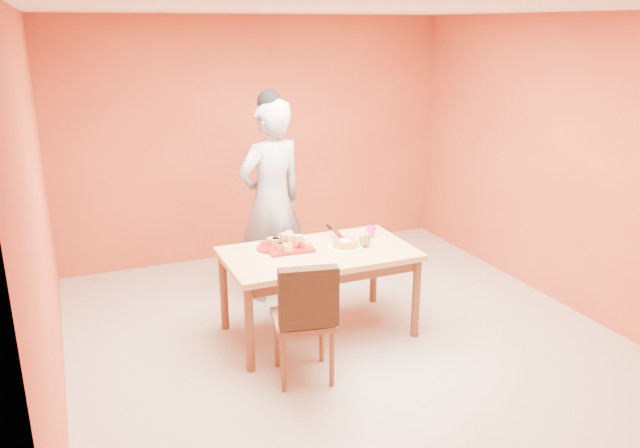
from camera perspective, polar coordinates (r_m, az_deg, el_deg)
name	(u,v)px	position (r m, az deg, el deg)	size (l,w,h in m)	color
floor	(351,345)	(5.39, 2.83, -10.96)	(5.00, 5.00, 0.00)	#B8B09D
ceiling	(356,8)	(4.73, 3.35, 19.09)	(5.00, 5.00, 0.00)	white
wall_back	(257,139)	(7.17, -5.74, 7.72)	(4.50, 4.50, 0.00)	#CD5B2F
wall_left	(41,225)	(4.43, -24.15, -0.07)	(5.00, 5.00, 0.00)	#CD5B2F
wall_right	(575,166)	(6.19, 22.25, 4.89)	(5.00, 5.00, 0.00)	#CD5B2F
dining_table	(319,261)	(5.31, -0.12, -3.45)	(1.60, 0.90, 0.76)	tan
dining_chair	(304,317)	(4.70, -1.45, -8.52)	(0.53, 0.60, 0.98)	brown
pastry_pile	(288,239)	(5.34, -2.97, -1.40)	(0.34, 0.34, 0.11)	tan
person	(271,201)	(5.99, -4.46, 2.09)	(0.71, 0.47, 1.95)	gray
pastry_platter	(288,247)	(5.36, -2.96, -2.08)	(0.38, 0.38, 0.02)	maroon
red_dinner_plate	(272,248)	(5.34, -4.42, -2.20)	(0.26, 0.26, 0.02)	maroon
white_cake_plate	(345,247)	(5.36, 2.32, -2.11)	(0.30, 0.30, 0.01)	white
sponge_cake	(345,244)	(5.35, 2.32, -1.81)	(0.22, 0.22, 0.05)	gold
cake_server	(338,234)	(5.50, 1.62, -0.90)	(0.05, 0.27, 0.01)	silver
egg_ornament	(365,239)	(5.38, 4.12, -1.37)	(0.11, 0.09, 0.14)	olive
magenta_glass	(371,231)	(5.64, 4.66, -0.69)	(0.07, 0.07, 0.10)	#E12191
checker_tin	(371,228)	(5.85, 4.70, -0.37)	(0.09, 0.09, 0.03)	#36200E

